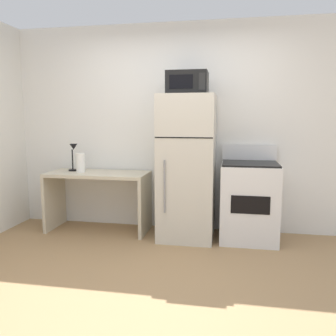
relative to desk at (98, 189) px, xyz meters
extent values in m
plane|color=#9E7A51|center=(0.98, -1.35, -0.53)|extent=(12.00, 12.00, 0.00)
cube|color=white|center=(0.98, 0.35, 0.77)|extent=(5.00, 0.10, 2.60)
cube|color=beige|center=(0.00, 0.00, 0.20)|extent=(1.26, 0.55, 0.04)
cube|color=beige|center=(-0.61, 0.00, -0.18)|extent=(0.04, 0.55, 0.71)
cube|color=beige|center=(0.61, 0.00, -0.18)|extent=(0.04, 0.55, 0.71)
cylinder|color=black|center=(-0.37, 0.07, 0.23)|extent=(0.11, 0.11, 0.02)
cylinder|color=black|center=(-0.37, 0.07, 0.37)|extent=(0.02, 0.02, 0.26)
cone|color=black|center=(-0.34, 0.05, 0.53)|extent=(0.10, 0.10, 0.08)
cylinder|color=white|center=(-0.22, -0.02, 0.34)|extent=(0.11, 0.11, 0.24)
cube|color=beige|center=(1.14, -0.05, 0.31)|extent=(0.64, 0.65, 1.69)
cube|color=black|center=(1.14, -0.38, 0.69)|extent=(0.63, 0.00, 0.01)
cylinder|color=gray|center=(0.93, -0.39, 0.14)|extent=(0.02, 0.02, 0.59)
cube|color=black|center=(1.14, -0.07, 1.29)|extent=(0.46, 0.34, 0.26)
cube|color=black|center=(1.09, -0.24, 1.29)|extent=(0.26, 0.01, 0.15)
cube|color=black|center=(1.32, -0.24, 1.29)|extent=(0.07, 0.01, 0.18)
cube|color=white|center=(1.87, -0.02, -0.08)|extent=(0.65, 0.60, 0.90)
cube|color=black|center=(1.87, -0.02, 0.38)|extent=(0.62, 0.58, 0.02)
cube|color=white|center=(1.87, 0.26, 0.48)|extent=(0.65, 0.04, 0.18)
cube|color=black|center=(1.87, -0.33, -0.04)|extent=(0.42, 0.01, 0.20)
camera|label=1|loc=(1.64, -4.05, 0.88)|focal=36.80mm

